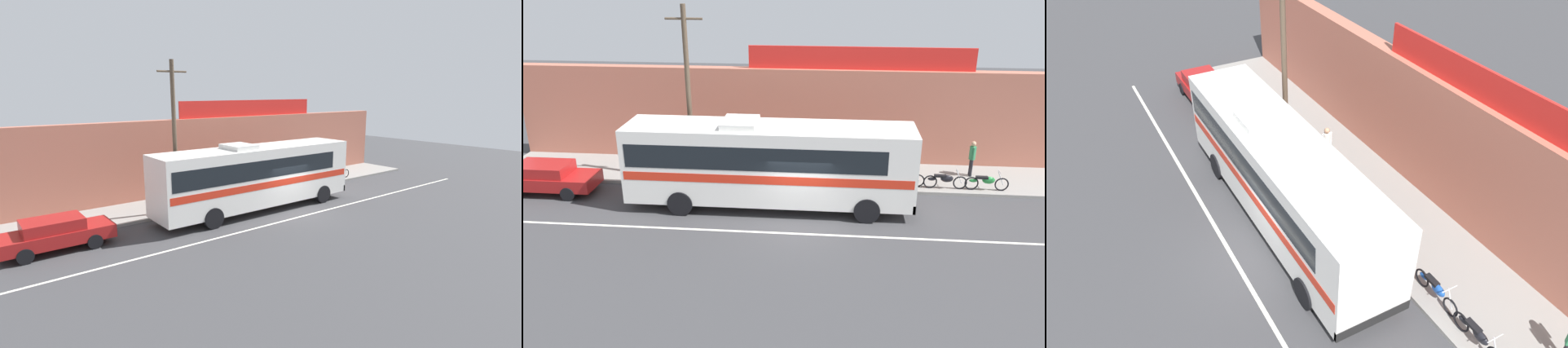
# 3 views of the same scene
# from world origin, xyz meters

# --- Properties ---
(ground_plane) EXTENTS (70.00, 70.00, 0.00)m
(ground_plane) POSITION_xyz_m (0.00, 0.00, 0.00)
(ground_plane) COLOR #3A3A3D
(sidewalk_slab) EXTENTS (30.00, 3.60, 0.14)m
(sidewalk_slab) POSITION_xyz_m (0.00, 5.20, 0.07)
(sidewalk_slab) COLOR gray
(sidewalk_slab) RESTS_ON ground_plane
(storefront_facade) EXTENTS (30.00, 0.70, 4.80)m
(storefront_facade) POSITION_xyz_m (0.00, 7.35, 2.40)
(storefront_facade) COLOR #B26651
(storefront_facade) RESTS_ON ground_plane
(storefront_billboard) EXTENTS (10.93, 0.12, 1.10)m
(storefront_billboard) POSITION_xyz_m (2.47, 7.35, 5.35)
(storefront_billboard) COLOR red
(storefront_billboard) RESTS_ON storefront_facade
(road_center_stripe) EXTENTS (30.00, 0.14, 0.01)m
(road_center_stripe) POSITION_xyz_m (0.00, -0.80, 0.00)
(road_center_stripe) COLOR silver
(road_center_stripe) RESTS_ON ground_plane
(intercity_bus) EXTENTS (11.83, 2.65, 3.78)m
(intercity_bus) POSITION_xyz_m (-1.42, 1.62, 2.07)
(intercity_bus) COLOR white
(intercity_bus) RESTS_ON ground_plane
(parked_car) EXTENTS (4.46, 1.84, 1.37)m
(parked_car) POSITION_xyz_m (-11.46, 2.17, 0.74)
(parked_car) COLOR maroon
(parked_car) RESTS_ON ground_plane
(utility_pole) EXTENTS (1.60, 0.22, 7.95)m
(utility_pole) POSITION_xyz_m (-5.14, 3.71, 4.25)
(utility_pole) COLOR brown
(utility_pole) RESTS_ON sidewalk_slab
(motorcycle_blue) EXTENTS (1.92, 0.56, 0.94)m
(motorcycle_blue) POSITION_xyz_m (4.47, 3.97, 0.57)
(motorcycle_blue) COLOR black
(motorcycle_blue) RESTS_ON sidewalk_slab
(motorcycle_orange) EXTENTS (1.94, 0.56, 0.94)m
(motorcycle_orange) POSITION_xyz_m (6.32, 3.89, 0.57)
(motorcycle_orange) COLOR black
(motorcycle_orange) RESTS_ON sidewalk_slab
(pedestrian_far_right) EXTENTS (0.30, 0.48, 1.75)m
(pedestrian_far_right) POSITION_xyz_m (-3.37, 4.69, 1.17)
(pedestrian_far_right) COLOR brown
(pedestrian_far_right) RESTS_ON sidewalk_slab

